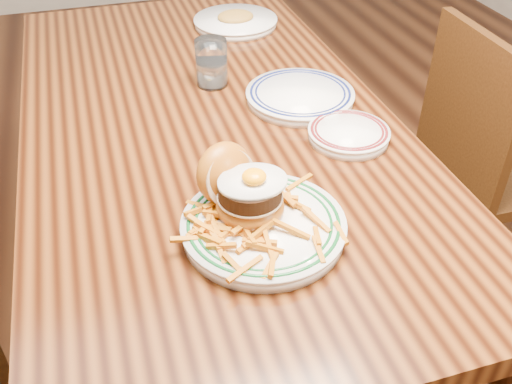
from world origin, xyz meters
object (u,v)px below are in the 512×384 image
object	(u,v)px
table	(209,145)
chair_right	(489,159)
side_plate	(349,133)
main_plate	(257,212)

from	to	relation	value
table	chair_right	world-z (taller)	chair_right
side_plate	table	bearing A→B (deg)	141.15
table	chair_right	size ratio (longest dim) A/B	1.85
table	side_plate	xyz separation A→B (m)	(0.27, -0.20, 0.10)
table	chair_right	bearing A→B (deg)	-1.65
table	main_plate	size ratio (longest dim) A/B	5.14
main_plate	side_plate	distance (m)	0.36
side_plate	chair_right	bearing A→B (deg)	14.97
side_plate	main_plate	bearing A→B (deg)	-143.55
main_plate	table	bearing A→B (deg)	64.69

